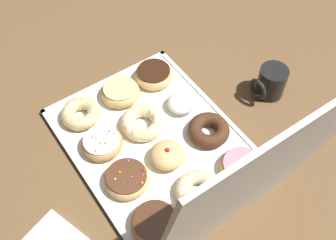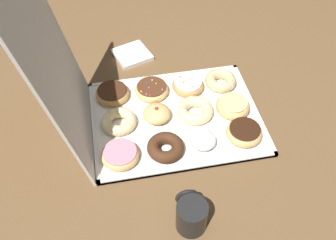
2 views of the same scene
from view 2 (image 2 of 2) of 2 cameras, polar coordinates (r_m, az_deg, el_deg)
ground_plane at (r=1.28m, az=1.15°, el=0.15°), size 3.00×3.00×0.00m
donut_box at (r=1.27m, az=1.16°, el=0.31°), size 0.42×0.55×0.01m
box_lid_open at (r=1.08m, az=-16.30°, el=7.58°), size 0.42×0.11×0.56m
chocolate_frosted_donut_0 at (r=1.22m, az=11.28°, el=-1.82°), size 0.11×0.11×0.04m
glazed_ring_donut_1 at (r=1.29m, az=9.61°, el=2.08°), size 0.11×0.11×0.04m
cruller_donut_2 at (r=1.38m, az=7.84°, el=5.88°), size 0.11×0.11×0.04m
powdered_filled_donut_3 at (r=1.18m, az=5.24°, el=-2.98°), size 0.08×0.08×0.04m
cruller_donut_4 at (r=1.27m, az=3.99°, el=1.59°), size 0.12×0.12×0.04m
sprinkle_donut_5 at (r=1.35m, az=2.99°, el=5.23°), size 0.11×0.11×0.04m
chocolate_cake_ring_donut_6 at (r=1.16m, az=-0.37°, el=-4.09°), size 0.11×0.11×0.04m
jelly_filled_donut_7 at (r=1.25m, az=-1.69°, el=0.96°), size 0.09×0.09×0.05m
sprinkle_donut_8 at (r=1.33m, az=-2.43°, el=4.56°), size 0.12×0.12×0.04m
pink_frosted_donut_9 at (r=1.16m, az=-7.12°, el=-5.13°), size 0.12×0.12×0.04m
cruller_donut_10 at (r=1.24m, az=-7.34°, el=-0.24°), size 0.11×0.11×0.04m
chocolate_frosted_donut_11 at (r=1.33m, az=-8.26°, el=3.95°), size 0.12×0.12×0.04m
coffee_mug at (r=1.02m, az=3.49°, el=-13.87°), size 0.10×0.08×0.09m
napkin_stack at (r=1.52m, az=-5.37°, el=9.66°), size 0.16×0.16×0.02m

